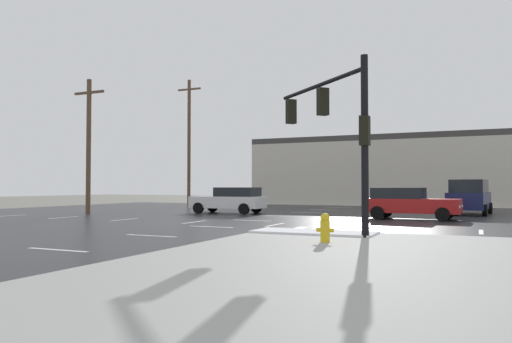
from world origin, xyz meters
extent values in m
plane|color=slate|center=(0.00, 0.00, 0.00)|extent=(120.00, 120.00, 0.00)
cube|color=#232326|center=(0.00, 0.00, 0.01)|extent=(44.00, 44.00, 0.02)
cube|color=white|center=(5.00, -4.00, 0.17)|extent=(4.00, 1.60, 0.06)
cube|color=silver|center=(0.00, -10.00, 0.02)|extent=(2.00, 0.15, 0.01)
cube|color=silver|center=(0.00, -6.00, 0.02)|extent=(2.00, 0.15, 0.01)
cube|color=silver|center=(0.00, -2.00, 0.02)|extent=(2.00, 0.15, 0.01)
cube|color=silver|center=(0.00, 2.00, 0.02)|extent=(2.00, 0.15, 0.01)
cube|color=silver|center=(0.00, 6.00, 0.02)|extent=(2.00, 0.15, 0.01)
cube|color=silver|center=(0.00, 10.00, 0.02)|extent=(2.00, 0.15, 0.01)
cube|color=silver|center=(0.00, 14.00, 0.02)|extent=(2.00, 0.15, 0.01)
cube|color=silver|center=(0.00, 18.00, 0.02)|extent=(2.00, 0.15, 0.01)
cube|color=silver|center=(-14.00, 0.00, 0.02)|extent=(0.15, 2.00, 0.01)
cube|color=silver|center=(-10.00, 0.00, 0.02)|extent=(0.15, 2.00, 0.01)
cube|color=silver|center=(-6.00, 0.00, 0.02)|extent=(0.15, 2.00, 0.01)
cube|color=silver|center=(-2.00, 0.00, 0.02)|extent=(0.15, 2.00, 0.01)
cube|color=silver|center=(2.00, 0.00, 0.02)|extent=(0.15, 2.00, 0.01)
cube|color=silver|center=(6.00, 0.00, 0.02)|extent=(0.15, 2.00, 0.01)
cube|color=silver|center=(10.00, 0.00, 0.02)|extent=(0.15, 2.00, 0.01)
cube|color=silver|center=(3.50, -4.00, 0.02)|extent=(0.45, 7.00, 0.01)
cylinder|color=black|center=(6.83, -4.70, 2.89)|extent=(0.22, 0.22, 5.50)
cylinder|color=black|center=(4.82, -2.80, 5.24)|extent=(4.12, 3.90, 0.14)
cube|color=black|center=(5.02, -2.99, 4.62)|extent=(0.45, 0.45, 0.95)
sphere|color=red|center=(4.91, -2.88, 4.90)|extent=(0.20, 0.20, 0.20)
cube|color=black|center=(3.21, -1.28, 4.62)|extent=(0.45, 0.45, 0.95)
sphere|color=red|center=(3.10, -1.17, 4.90)|extent=(0.20, 0.20, 0.20)
cube|color=black|center=(6.83, -4.70, 3.34)|extent=(0.28, 0.36, 0.90)
cylinder|color=gold|center=(6.10, -6.44, 0.44)|extent=(0.26, 0.26, 0.60)
sphere|color=gold|center=(6.10, -6.44, 0.81)|extent=(0.25, 0.25, 0.25)
cylinder|color=gold|center=(5.92, -6.44, 0.47)|extent=(0.12, 0.11, 0.11)
cylinder|color=gold|center=(6.28, -6.44, 0.47)|extent=(0.12, 0.11, 0.11)
cube|color=beige|center=(2.60, 26.49, 2.80)|extent=(24.20, 8.00, 5.59)
cube|color=#3F3D3A|center=(2.60, 26.49, 5.84)|extent=(24.20, 8.00, 0.50)
cube|color=#141E47|center=(9.41, 12.03, 0.82)|extent=(2.42, 4.97, 0.95)
cube|color=black|center=(9.41, 12.03, 1.67)|extent=(2.12, 3.52, 0.75)
cylinder|color=black|center=(8.60, 13.75, 0.35)|extent=(0.28, 0.68, 0.66)
cylinder|color=black|center=(10.54, 13.56, 0.35)|extent=(0.28, 0.68, 0.66)
cylinder|color=black|center=(8.28, 10.50, 0.35)|extent=(0.28, 0.68, 0.66)
cylinder|color=black|center=(10.22, 10.31, 0.35)|extent=(0.28, 0.68, 0.66)
sphere|color=white|center=(9.02, 14.43, 0.82)|extent=(0.18, 0.18, 0.18)
sphere|color=white|center=(10.27, 14.31, 0.82)|extent=(0.18, 0.18, 0.18)
cube|color=#B21919|center=(6.90, 6.18, 0.70)|extent=(4.61, 2.09, 0.70)
cube|color=black|center=(6.23, 6.22, 1.33)|extent=(2.58, 1.81, 0.55)
cylinder|color=black|center=(8.48, 6.98, 0.35)|extent=(0.67, 0.26, 0.66)
cylinder|color=black|center=(8.37, 5.18, 0.35)|extent=(0.67, 0.26, 0.66)
cylinder|color=black|center=(5.43, 7.17, 0.35)|extent=(0.67, 0.26, 0.66)
cylinder|color=black|center=(5.31, 5.38, 0.35)|extent=(0.67, 0.26, 0.66)
sphere|color=white|center=(9.13, 6.61, 0.70)|extent=(0.18, 0.18, 0.18)
sphere|color=white|center=(9.06, 5.46, 0.70)|extent=(0.18, 0.18, 0.18)
cube|color=white|center=(-4.10, 7.28, 0.70)|extent=(4.52, 1.86, 0.70)
cube|color=black|center=(-3.42, 7.29, 1.33)|extent=(2.50, 1.69, 0.55)
cylinder|color=black|center=(-5.61, 6.36, 0.35)|extent=(0.66, 0.23, 0.66)
cylinder|color=black|center=(-5.64, 8.16, 0.35)|extent=(0.66, 0.23, 0.66)
cylinder|color=black|center=(-2.55, 6.40, 0.35)|extent=(0.66, 0.23, 0.66)
cylinder|color=black|center=(-2.58, 8.20, 0.35)|extent=(0.66, 0.23, 0.66)
sphere|color=white|center=(-6.29, 6.68, 0.70)|extent=(0.18, 0.18, 0.18)
sphere|color=white|center=(-6.30, 7.83, 0.70)|extent=(0.18, 0.18, 0.18)
cylinder|color=brown|center=(-11.41, 3.26, 4.06)|extent=(0.28, 0.28, 8.12)
cube|color=brown|center=(-11.41, 3.26, 7.32)|extent=(2.20, 0.14, 0.14)
cylinder|color=brown|center=(-12.50, 16.25, 5.37)|extent=(0.28, 0.28, 10.74)
cube|color=brown|center=(-12.50, 16.25, 9.94)|extent=(2.20, 0.14, 0.14)
camera|label=1|loc=(9.96, -19.57, 1.67)|focal=34.70mm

